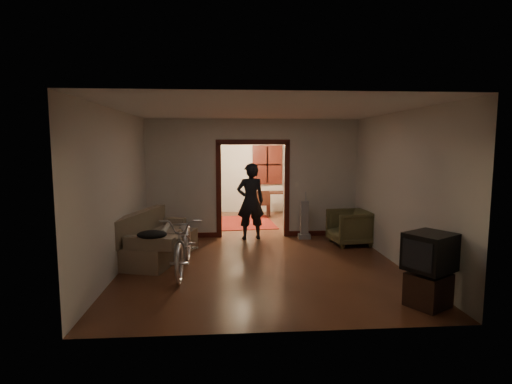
{
  "coord_description": "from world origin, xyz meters",
  "views": [
    {
      "loc": [
        -0.62,
        -8.71,
        2.21
      ],
      "look_at": [
        0.0,
        -0.3,
        1.2
      ],
      "focal_mm": 28.0,
      "sensor_mm": 36.0,
      "label": 1
    }
  ],
  "objects": [
    {
      "name": "bicycle",
      "position": [
        -1.36,
        -1.84,
        0.51
      ],
      "size": [
        0.68,
        1.93,
        1.01
      ],
      "primitive_type": "imported",
      "rotation": [
        0.0,
        0.0,
        -0.0
      ],
      "color": "silver",
      "rests_on": "floor"
    },
    {
      "name": "floor",
      "position": [
        0.0,
        0.0,
        0.0
      ],
      "size": [
        5.0,
        8.5,
        0.01
      ],
      "primitive_type": "cube",
      "color": "#3E1F13",
      "rests_on": "ground"
    },
    {
      "name": "vacuum",
      "position": [
        1.19,
        0.4,
        0.45
      ],
      "size": [
        0.33,
        0.29,
        0.89
      ],
      "primitive_type": "cube",
      "rotation": [
        0.0,
        0.0,
        0.3
      ],
      "color": "gray",
      "rests_on": "floor"
    },
    {
      "name": "ceiling",
      "position": [
        0.0,
        0.0,
        2.8
      ],
      "size": [
        5.0,
        8.5,
        0.01
      ],
      "primitive_type": "cube",
      "color": "white",
      "rests_on": "floor"
    },
    {
      "name": "desk",
      "position": [
        1.13,
        3.54,
        0.37
      ],
      "size": [
        1.02,
        0.6,
        0.73
      ],
      "primitive_type": "cube",
      "rotation": [
        0.0,
        0.0,
        -0.05
      ],
      "color": "#331811",
      "rests_on": "floor"
    },
    {
      "name": "oriental_rug",
      "position": [
        -0.12,
        2.43,
        0.01
      ],
      "size": [
        1.72,
        2.17,
        0.02
      ],
      "primitive_type": "cube",
      "rotation": [
        0.0,
        0.0,
        0.08
      ],
      "color": "maroon",
      "rests_on": "floor"
    },
    {
      "name": "far_window",
      "position": [
        0.7,
        4.21,
        1.55
      ],
      "size": [
        0.98,
        0.06,
        1.28
      ],
      "primitive_type": "cube",
      "color": "black",
      "rests_on": "wall_back"
    },
    {
      "name": "rolled_paper",
      "position": [
        -1.85,
        -0.72,
        0.53
      ],
      "size": [
        0.1,
        0.79,
        0.1
      ],
      "primitive_type": "cylinder",
      "rotation": [
        1.57,
        0.0,
        0.0
      ],
      "color": "beige",
      "rests_on": "sofa"
    },
    {
      "name": "partition_wall",
      "position": [
        0.0,
        0.75,
        1.4
      ],
      "size": [
        5.0,
        0.14,
        2.8
      ],
      "primitive_type": "cube",
      "color": "beige",
      "rests_on": "floor"
    },
    {
      "name": "wall_left",
      "position": [
        -2.5,
        0.0,
        1.4
      ],
      "size": [
        0.02,
        8.5,
        2.8
      ],
      "primitive_type": "cube",
      "color": "beige",
      "rests_on": "floor"
    },
    {
      "name": "armchair",
      "position": [
        2.09,
        -0.21,
        0.39
      ],
      "size": [
        0.94,
        0.92,
        0.77
      ],
      "primitive_type": "imported",
      "rotation": [
        0.0,
        0.0,
        -1.45
      ],
      "color": "brown",
      "rests_on": "floor"
    },
    {
      "name": "desk_chair",
      "position": [
        0.45,
        3.18,
        0.42
      ],
      "size": [
        0.45,
        0.45,
        0.83
      ],
      "primitive_type": "cube",
      "rotation": [
        0.0,
        0.0,
        -0.26
      ],
      "color": "#331811",
      "rests_on": "floor"
    },
    {
      "name": "door_casing",
      "position": [
        0.0,
        0.75,
        1.1
      ],
      "size": [
        1.74,
        0.2,
        2.32
      ],
      "primitive_type": "cube",
      "color": "#3E130E",
      "rests_on": "floor"
    },
    {
      "name": "person",
      "position": [
        -0.07,
        0.46,
        0.89
      ],
      "size": [
        0.71,
        0.52,
        1.78
      ],
      "primitive_type": "imported",
      "rotation": [
        0.0,
        0.0,
        3.3
      ],
      "color": "black",
      "rests_on": "floor"
    },
    {
      "name": "locker",
      "position": [
        -1.31,
        3.92,
        0.82
      ],
      "size": [
        0.84,
        0.48,
        1.64
      ],
      "primitive_type": "cube",
      "rotation": [
        0.0,
        0.0,
        -0.03
      ],
      "color": "#23331F",
      "rests_on": "floor"
    },
    {
      "name": "crt_tv",
      "position": [
        2.12,
        -3.63,
        0.77
      ],
      "size": [
        0.78,
        0.76,
        0.51
      ],
      "primitive_type": "cube",
      "rotation": [
        0.0,
        0.0,
        0.54
      ],
      "color": "black",
      "rests_on": "tv_stand"
    },
    {
      "name": "globe",
      "position": [
        -1.31,
        3.92,
        1.94
      ],
      "size": [
        0.3,
        0.3,
        0.3
      ],
      "primitive_type": "sphere",
      "color": "#1E5972",
      "rests_on": "locker"
    },
    {
      "name": "wall_back",
      "position": [
        0.0,
        4.25,
        1.4
      ],
      "size": [
        5.0,
        0.02,
        2.8
      ],
      "primitive_type": "cube",
      "color": "beige",
      "rests_on": "floor"
    },
    {
      "name": "tv_stand",
      "position": [
        2.12,
        -3.63,
        0.23
      ],
      "size": [
        0.67,
        0.66,
        0.46
      ],
      "primitive_type": "cube",
      "rotation": [
        0.0,
        0.0,
        0.54
      ],
      "color": "black",
      "rests_on": "floor"
    },
    {
      "name": "light_switch",
      "position": [
        1.05,
        0.68,
        1.25
      ],
      "size": [
        0.08,
        0.01,
        0.12
      ],
      "primitive_type": "cube",
      "color": "silver",
      "rests_on": "partition_wall"
    },
    {
      "name": "chandelier",
      "position": [
        0.0,
        2.5,
        2.35
      ],
      "size": [
        0.24,
        0.24,
        0.24
      ],
      "primitive_type": "sphere",
      "color": "#FFE0A5",
      "rests_on": "ceiling"
    },
    {
      "name": "jacket",
      "position": [
        -1.9,
        -1.93,
        0.68
      ],
      "size": [
        0.51,
        0.38,
        0.15
      ],
      "primitive_type": "ellipsoid",
      "color": "black",
      "rests_on": "sofa"
    },
    {
      "name": "wall_right",
      "position": [
        2.5,
        0.0,
        1.4
      ],
      "size": [
        0.02,
        8.5,
        2.8
      ],
      "primitive_type": "cube",
      "color": "beige",
      "rests_on": "floor"
    },
    {
      "name": "sofa",
      "position": [
        -1.95,
        -1.02,
        0.46
      ],
      "size": [
        1.39,
        2.15,
        0.91
      ],
      "primitive_type": "cube",
      "rotation": [
        0.0,
        0.0,
        -0.27
      ],
      "color": "brown",
      "rests_on": "floor"
    }
  ]
}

